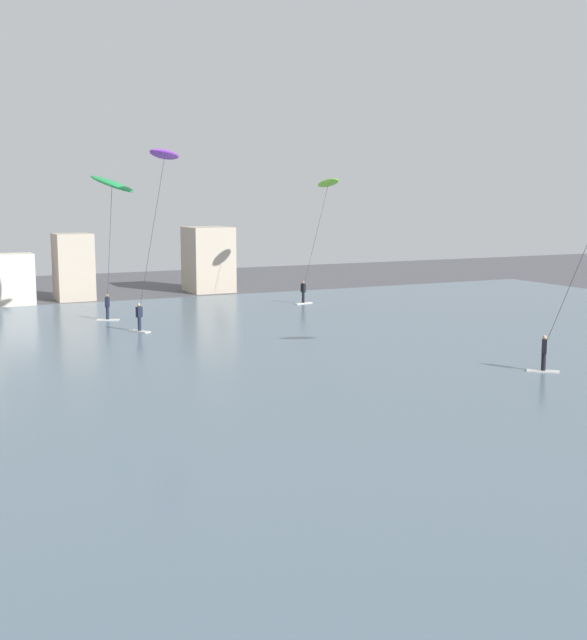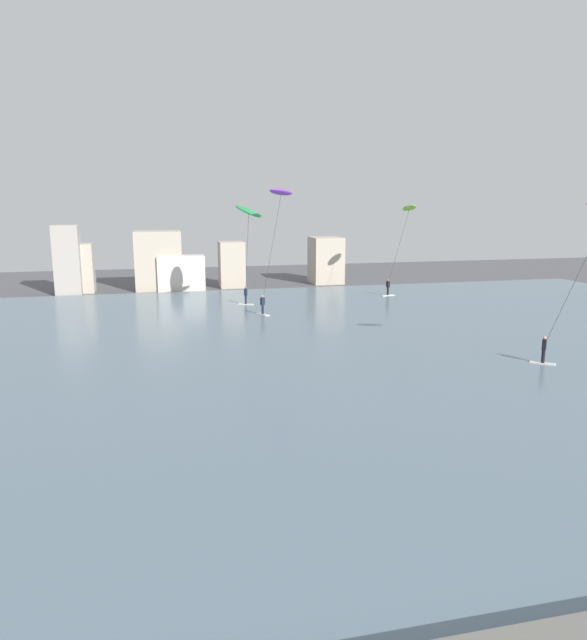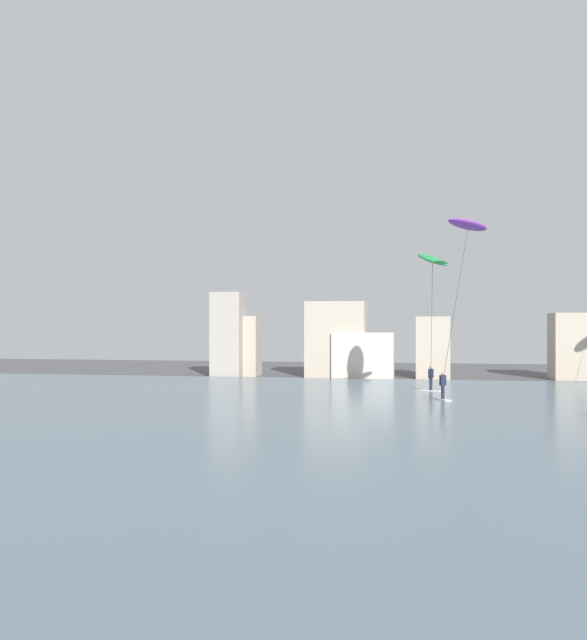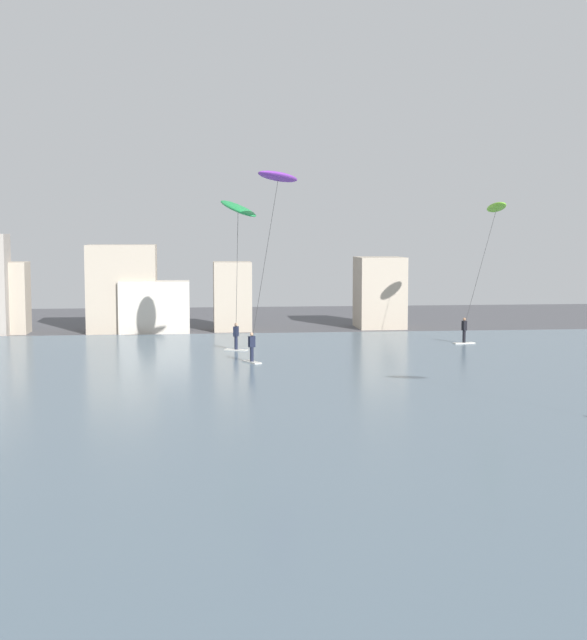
# 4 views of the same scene
# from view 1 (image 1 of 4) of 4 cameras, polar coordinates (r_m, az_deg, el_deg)

# --- Properties ---
(water_bay) EXTENTS (84.00, 52.00, 0.10)m
(water_bay) POSITION_cam_1_polar(r_m,az_deg,el_deg) (36.33, -9.43, -3.85)
(water_bay) COLOR slate
(water_bay) RESTS_ON ground
(far_shore_buildings) EXTENTS (30.90, 5.42, 7.04)m
(far_shore_buildings) POSITION_cam_1_polar(r_m,az_deg,el_deg) (63.33, -19.09, 3.60)
(far_shore_buildings) COLOR #A89E93
(far_shore_buildings) RESTS_ON ground
(kitesurfer_purple) EXTENTS (3.33, 3.59, 10.37)m
(kitesurfer_purple) POSITION_cam_1_polar(r_m,az_deg,el_deg) (46.60, -9.09, 10.28)
(kitesurfer_purple) COLOR silver
(kitesurfer_purple) RESTS_ON water_bay
(kitesurfer_green) EXTENTS (2.73, 4.43, 9.13)m
(kitesurfer_green) POSITION_cam_1_polar(r_m,az_deg,el_deg) (50.47, -12.52, 8.61)
(kitesurfer_green) COLOR silver
(kitesurfer_green) RESTS_ON water_bay
(kitesurfer_lime) EXTENTS (3.09, 2.80, 9.11)m
(kitesurfer_lime) POSITION_cam_1_polar(r_m,az_deg,el_deg) (59.48, 2.20, 8.54)
(kitesurfer_lime) COLOR silver
(kitesurfer_lime) RESTS_ON water_bay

